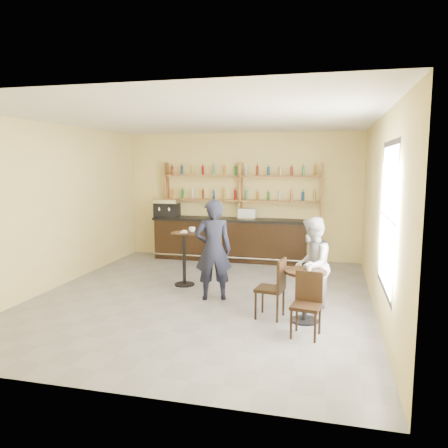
% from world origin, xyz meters
% --- Properties ---
extents(floor, '(7.00, 7.00, 0.00)m').
position_xyz_m(floor, '(0.00, 0.00, 0.00)').
color(floor, slate).
rests_on(floor, ground).
extents(ceiling, '(7.00, 7.00, 0.00)m').
position_xyz_m(ceiling, '(0.00, 0.00, 3.20)').
color(ceiling, white).
rests_on(ceiling, wall_back).
extents(wall_back, '(7.00, 0.00, 7.00)m').
position_xyz_m(wall_back, '(0.00, 3.50, 1.60)').
color(wall_back, '#EAD685').
rests_on(wall_back, floor).
extents(wall_front, '(7.00, 0.00, 7.00)m').
position_xyz_m(wall_front, '(0.00, -3.50, 1.60)').
color(wall_front, '#EAD685').
rests_on(wall_front, floor).
extents(wall_left, '(0.00, 7.00, 7.00)m').
position_xyz_m(wall_left, '(-3.00, 0.00, 1.60)').
color(wall_left, '#EAD685').
rests_on(wall_left, floor).
extents(wall_right, '(0.00, 7.00, 7.00)m').
position_xyz_m(wall_right, '(3.00, 0.00, 1.60)').
color(wall_right, '#EAD685').
rests_on(wall_right, floor).
extents(window_pane, '(0.00, 2.00, 2.00)m').
position_xyz_m(window_pane, '(2.99, -1.20, 1.70)').
color(window_pane, white).
rests_on(window_pane, wall_right).
extents(window_frame, '(0.04, 1.70, 2.10)m').
position_xyz_m(window_frame, '(2.99, -1.20, 1.70)').
color(window_frame, black).
rests_on(window_frame, wall_right).
extents(shelf_unit, '(4.00, 0.26, 1.40)m').
position_xyz_m(shelf_unit, '(0.00, 3.37, 1.81)').
color(shelf_unit, brown).
rests_on(shelf_unit, wall_back).
extents(liquor_bottles, '(3.68, 0.10, 1.00)m').
position_xyz_m(liquor_bottles, '(0.00, 3.37, 1.98)').
color(liquor_bottles, '#8C5919').
rests_on(liquor_bottles, shelf_unit).
extents(bar_counter, '(3.91, 0.76, 1.06)m').
position_xyz_m(bar_counter, '(-0.22, 3.15, 0.53)').
color(bar_counter, black).
rests_on(bar_counter, floor).
extents(espresso_machine, '(0.65, 0.44, 0.45)m').
position_xyz_m(espresso_machine, '(-1.91, 3.15, 1.28)').
color(espresso_machine, black).
rests_on(espresso_machine, bar_counter).
extents(pastry_case, '(0.49, 0.42, 0.27)m').
position_xyz_m(pastry_case, '(0.22, 3.15, 1.19)').
color(pastry_case, silver).
rests_on(pastry_case, bar_counter).
extents(pedestal_table, '(0.57, 0.57, 1.07)m').
position_xyz_m(pedestal_table, '(-0.58, 0.65, 0.54)').
color(pedestal_table, black).
rests_on(pedestal_table, floor).
extents(napkin, '(0.18, 0.18, 0.00)m').
position_xyz_m(napkin, '(-0.58, 0.65, 1.08)').
color(napkin, white).
rests_on(napkin, pedestal_table).
extents(donut, '(0.14, 0.14, 0.04)m').
position_xyz_m(donut, '(-0.57, 0.64, 1.10)').
color(donut, '#DAA350').
rests_on(donut, napkin).
extents(cup_pedestal, '(0.16, 0.16, 0.10)m').
position_xyz_m(cup_pedestal, '(-0.44, 0.75, 1.12)').
color(cup_pedestal, white).
rests_on(cup_pedestal, pedestal_table).
extents(man_main, '(0.76, 0.62, 1.81)m').
position_xyz_m(man_main, '(0.22, -0.09, 0.91)').
color(man_main, black).
rests_on(man_main, floor).
extents(cafe_table, '(0.69, 0.69, 0.81)m').
position_xyz_m(cafe_table, '(1.89, -0.85, 0.41)').
color(cafe_table, black).
rests_on(cafe_table, floor).
extents(cup_cafe, '(0.14, 0.14, 0.10)m').
position_xyz_m(cup_cafe, '(1.94, -0.85, 0.86)').
color(cup_cafe, white).
rests_on(cup_cafe, cafe_table).
extents(chair_west, '(0.48, 0.48, 0.96)m').
position_xyz_m(chair_west, '(1.34, -0.80, 0.48)').
color(chair_west, black).
rests_on(chair_west, floor).
extents(chair_south, '(0.45, 0.45, 0.91)m').
position_xyz_m(chair_south, '(1.94, -1.45, 0.45)').
color(chair_south, black).
rests_on(chair_south, floor).
extents(patron_second, '(0.71, 0.85, 1.58)m').
position_xyz_m(patron_second, '(1.96, -0.38, 0.79)').
color(patron_second, '#A5A6AB').
rests_on(patron_second, floor).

